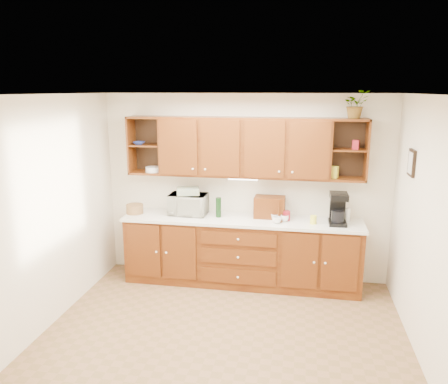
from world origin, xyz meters
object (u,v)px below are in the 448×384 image
at_px(coffee_maker, 338,209).
at_px(bread_box, 270,207).
at_px(potted_plant, 356,104).
at_px(microwave, 188,204).

bearing_deg(coffee_maker, bread_box, 169.97).
bearing_deg(potted_plant, microwave, -178.97).
bearing_deg(bread_box, potted_plant, 0.12).
height_order(bread_box, potted_plant, potted_plant).
xyz_separation_m(bread_box, potted_plant, (1.04, -0.01, 1.38)).
relative_size(microwave, coffee_maker, 1.25).
distance_m(bread_box, coffee_maker, 0.91).
xyz_separation_m(microwave, potted_plant, (2.17, 0.04, 1.38)).
relative_size(bread_box, potted_plant, 1.18).
height_order(microwave, potted_plant, potted_plant).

